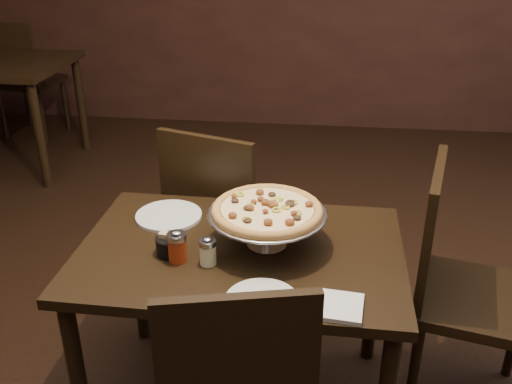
# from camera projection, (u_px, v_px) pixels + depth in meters

# --- Properties ---
(room) EXTENTS (6.04, 7.04, 2.84)m
(room) POSITION_uv_depth(u_px,v_px,m) (237.00, 56.00, 1.62)
(room) COLOR black
(room) RESTS_ON ground
(dining_table) EXTENTS (1.15, 0.78, 0.71)m
(dining_table) POSITION_uv_depth(u_px,v_px,m) (241.00, 271.00, 2.04)
(dining_table) COLOR black
(dining_table) RESTS_ON ground
(pizza_stand) EXTENTS (0.42, 0.42, 0.17)m
(pizza_stand) POSITION_uv_depth(u_px,v_px,m) (267.00, 211.00, 1.96)
(pizza_stand) COLOR #B9B9C0
(pizza_stand) RESTS_ON dining_table
(parmesan_shaker) EXTENTS (0.06, 0.06, 0.10)m
(parmesan_shaker) POSITION_uv_depth(u_px,v_px,m) (208.00, 251.00, 1.89)
(parmesan_shaker) COLOR #F2F0BC
(parmesan_shaker) RESTS_ON dining_table
(pepper_flake_shaker) EXTENTS (0.07, 0.07, 0.12)m
(pepper_flake_shaker) POSITION_uv_depth(u_px,v_px,m) (177.00, 246.00, 1.91)
(pepper_flake_shaker) COLOR maroon
(pepper_flake_shaker) RESTS_ON dining_table
(packet_caddy) EXTENTS (0.10, 0.10, 0.08)m
(packet_caddy) POSITION_uv_depth(u_px,v_px,m) (171.00, 245.00, 1.96)
(packet_caddy) COLOR black
(packet_caddy) RESTS_ON dining_table
(napkin_stack) EXTENTS (0.16, 0.16, 0.02)m
(napkin_stack) POSITION_uv_depth(u_px,v_px,m) (339.00, 307.00, 1.69)
(napkin_stack) COLOR silver
(napkin_stack) RESTS_ON dining_table
(plate_left) EXTENTS (0.26, 0.26, 0.01)m
(plate_left) POSITION_uv_depth(u_px,v_px,m) (169.00, 216.00, 2.20)
(plate_left) COLOR silver
(plate_left) RESTS_ON dining_table
(plate_near) EXTENTS (0.23, 0.23, 0.01)m
(plate_near) POSITION_uv_depth(u_px,v_px,m) (262.00, 301.00, 1.72)
(plate_near) COLOR silver
(plate_near) RESTS_ON dining_table
(serving_spatula) EXTENTS (0.14, 0.14, 0.02)m
(serving_spatula) POSITION_uv_depth(u_px,v_px,m) (251.00, 214.00, 1.95)
(serving_spatula) COLOR #B9B9C0
(serving_spatula) RESTS_ON pizza_stand
(chair_far) EXTENTS (0.56, 0.56, 0.96)m
(chair_far) POSITION_uv_depth(u_px,v_px,m) (222.00, 217.00, 2.60)
(chair_far) COLOR black
(chair_far) RESTS_ON ground
(chair_side) EXTENTS (0.55, 0.55, 0.98)m
(chair_side) POSITION_uv_depth(u_px,v_px,m) (459.00, 281.00, 2.12)
(chair_side) COLOR black
(chair_side) RESTS_ON ground
(bg_chair_far) EXTENTS (0.51, 0.51, 1.00)m
(bg_chair_far) POSITION_uv_depth(u_px,v_px,m) (23.00, 76.00, 4.79)
(bg_chair_far) COLOR black
(bg_chair_far) RESTS_ON ground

